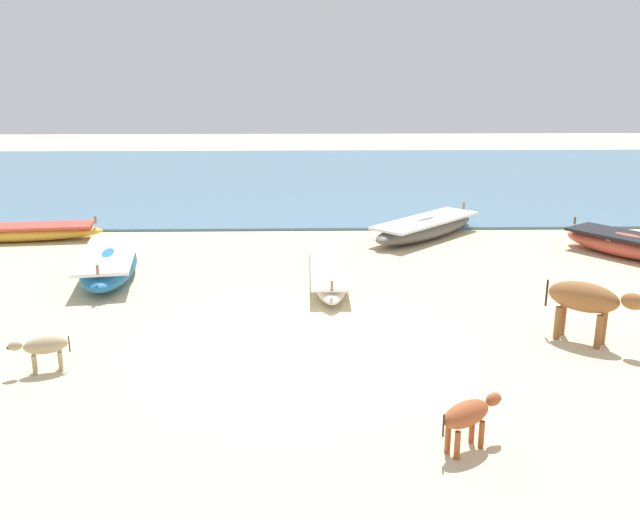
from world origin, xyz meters
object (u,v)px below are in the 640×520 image
at_px(cow_adult_brown, 587,300).
at_px(calf_near_dun, 43,347).
at_px(fishing_boat_3, 109,264).
at_px(fishing_boat_4, 18,232).
at_px(fishing_boat_2, 627,244).
at_px(fishing_boat_1, 328,267).
at_px(fishing_boat_0, 426,228).
at_px(calf_far_rust, 468,415).

height_order(cow_adult_brown, calf_near_dun, cow_adult_brown).
distance_m(fishing_boat_3, fishing_boat_4, 4.83).
distance_m(fishing_boat_2, fishing_boat_4, 15.98).
bearing_deg(calf_near_dun, fishing_boat_1, -151.24).
distance_m(fishing_boat_3, cow_adult_brown, 9.94).
height_order(fishing_boat_0, calf_far_rust, fishing_boat_0).
bearing_deg(calf_near_dun, calf_far_rust, 140.51).
bearing_deg(fishing_boat_3, fishing_boat_0, 104.85).
xyz_separation_m(calf_near_dun, calf_far_rust, (5.94, -2.31, 0.05)).
relative_size(fishing_boat_3, cow_adult_brown, 2.68).
distance_m(fishing_boat_2, calf_near_dun, 13.60).
bearing_deg(calf_near_dun, fishing_boat_2, -170.43).
xyz_separation_m(fishing_boat_2, fishing_boat_3, (-12.43, -1.45, 0.01)).
bearing_deg(fishing_boat_3, cow_adult_brown, 57.30).
relative_size(calf_near_dun, calf_far_rust, 0.95).
relative_size(fishing_boat_3, calf_far_rust, 4.19).
distance_m(fishing_boat_1, cow_adult_brown, 5.74).
height_order(fishing_boat_0, cow_adult_brown, cow_adult_brown).
xyz_separation_m(fishing_boat_3, fishing_boat_4, (-3.43, 3.39, -0.07)).
distance_m(fishing_boat_4, cow_adult_brown, 14.54).
height_order(fishing_boat_1, calf_near_dun, fishing_boat_1).
relative_size(cow_adult_brown, calf_near_dun, 1.64).
height_order(fishing_boat_2, calf_near_dun, fishing_boat_2).
xyz_separation_m(fishing_boat_0, calf_near_dun, (-7.35, -8.37, 0.12)).
relative_size(fishing_boat_2, fishing_boat_3, 0.86).
xyz_separation_m(fishing_boat_0, fishing_boat_4, (-11.18, -0.09, -0.05)).
bearing_deg(fishing_boat_0, fishing_boat_2, -68.50).
height_order(cow_adult_brown, calf_far_rust, cow_adult_brown).
bearing_deg(fishing_boat_2, calf_near_dun, 81.56).
bearing_deg(fishing_boat_4, calf_far_rust, -53.80).
height_order(fishing_boat_2, cow_adult_brown, cow_adult_brown).
height_order(fishing_boat_1, cow_adult_brown, cow_adult_brown).
bearing_deg(fishing_boat_4, fishing_boat_2, -13.45).
height_order(fishing_boat_0, calf_near_dun, fishing_boat_0).
bearing_deg(cow_adult_brown, calf_far_rust, -91.57).
relative_size(fishing_boat_1, calf_far_rust, 5.37).
bearing_deg(calf_far_rust, fishing_boat_0, 49.35).
relative_size(fishing_boat_2, calf_far_rust, 3.60).
height_order(fishing_boat_0, fishing_boat_3, fishing_boat_3).
relative_size(fishing_boat_4, cow_adult_brown, 3.21).
bearing_deg(fishing_boat_2, fishing_boat_3, 60.43).
xyz_separation_m(fishing_boat_1, calf_near_dun, (-4.52, -4.84, 0.19)).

